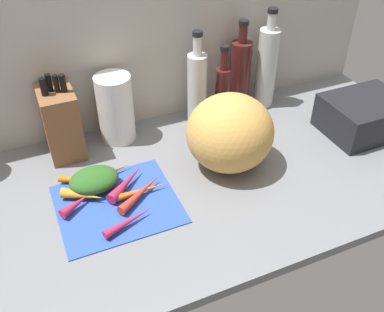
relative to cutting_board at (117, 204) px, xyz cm
name	(u,v)px	position (x,y,z in cm)	size (l,w,h in cm)	color
ground_plane	(197,180)	(25.71, 2.41, -1.90)	(170.00, 80.00, 3.00)	slate
wall_back	(149,37)	(25.71, 40.91, 29.60)	(170.00, 3.00, 60.00)	#BCB7AD
cutting_board	(117,204)	(0.00, 0.00, 0.00)	(33.34, 29.88, 0.80)	#2D51B7
carrot_0	(105,174)	(-0.08, 12.23, 1.52)	(2.24, 2.24, 17.76)	orange
carrot_1	(126,183)	(4.39, 5.29, 2.04)	(3.27, 3.27, 15.92)	#B2264C
carrot_2	(85,181)	(-6.35, 11.59, 1.47)	(2.14, 2.14, 16.00)	orange
carrot_3	(76,205)	(-10.92, 2.16, 1.83)	(2.86, 2.86, 10.01)	#B2264C
carrot_4	(128,221)	(0.54, -9.48, 1.57)	(2.34, 2.34, 14.89)	#B2264C
carrot_5	(143,190)	(7.95, 0.84, 1.44)	(2.09, 2.09, 15.74)	orange
carrot_6	(82,195)	(-8.51, 5.14, 1.96)	(3.11, 3.11, 12.16)	orange
carrot_7	(141,192)	(7.08, -0.19, 1.82)	(2.84, 2.84, 17.88)	red
carrot_greens_pile	(94,180)	(-4.09, 8.70, 3.44)	(14.37, 11.05, 6.08)	#2D6023
winter_squash	(230,133)	(37.35, 4.04, 11.51)	(26.75, 25.86, 23.81)	gold
knife_block	(61,122)	(-8.15, 31.14, 11.06)	(10.62, 15.44, 27.86)	brown
paper_towel_roll	(116,109)	(9.71, 31.91, 11.16)	(11.76, 11.76, 23.12)	white
bottle_0	(197,88)	(38.08, 29.89, 13.59)	(6.71, 6.71, 34.09)	silver
bottle_1	(223,90)	(47.97, 29.83, 10.51)	(5.44, 5.44, 27.51)	#471919
bottle_2	(240,74)	(56.86, 33.79, 13.29)	(7.50, 7.50, 33.46)	#471919
bottle_3	(267,67)	(66.53, 31.77, 15.09)	(7.45, 7.45, 36.83)	silver
dish_rack	(364,115)	(88.68, 2.40, 5.65)	(26.96, 21.47, 12.10)	black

